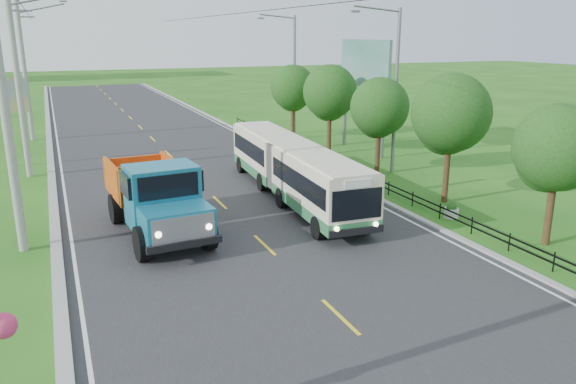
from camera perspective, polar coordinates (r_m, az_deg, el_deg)
ground at (r=16.15m, az=5.31°, el=-12.54°), size 240.00×240.00×0.00m
road at (r=34.05m, az=-10.72°, el=2.54°), size 14.00×120.00×0.02m
curb_left at (r=33.34m, az=-22.89°, el=1.39°), size 0.40×120.00×0.15m
curb_right at (r=36.16m, az=0.41°, el=3.65°), size 0.30×120.00×0.10m
edge_line_left at (r=33.35m, az=-21.94°, el=1.40°), size 0.12×120.00×0.00m
edge_line_right at (r=35.98m, az=-0.33°, el=3.54°), size 0.12×120.00×0.00m
centre_dash at (r=16.14m, az=5.31°, el=-12.47°), size 0.12×2.20×0.00m
railing_right at (r=31.22m, az=6.21°, el=2.08°), size 0.04×40.00×0.60m
pole_near at (r=21.66m, az=-26.71°, el=7.36°), size 3.51×0.32×10.00m
pole_mid at (r=33.59m, az=-25.66°, el=9.90°), size 3.51×0.32×10.00m
pole_far at (r=45.56m, az=-25.15°, el=11.11°), size 3.51×0.32×10.00m
tree_second at (r=22.57m, az=25.52°, el=3.71°), size 3.18×3.26×5.30m
tree_third at (r=26.78m, az=16.10°, el=7.32°), size 3.60×3.62×6.00m
tree_fourth at (r=31.68m, az=9.23°, el=8.21°), size 3.24×3.31×5.40m
tree_fifth at (r=36.84m, az=4.26°, el=9.82°), size 3.48×3.52×5.80m
tree_back at (r=42.26m, az=0.49°, el=10.35°), size 3.30×3.36×5.50m
streetlight_mid at (r=31.85m, az=10.69°, el=10.57°), size 3.02×0.20×9.07m
streetlight_far at (r=44.17m, az=0.47°, el=12.21°), size 3.02×0.20×9.07m
planter_near at (r=25.18m, az=16.25°, el=-1.87°), size 0.64×0.64×0.67m
planter_mid at (r=31.52m, az=7.16°, el=2.15°), size 0.64×0.64×0.67m
planter_far at (r=38.48m, az=1.21°, el=4.74°), size 0.64×0.64×0.67m
billboard_left at (r=36.76m, az=-27.21°, el=8.16°), size 3.00×0.20×5.20m
billboard_right at (r=37.77m, az=7.78°, el=12.14°), size 0.24×6.00×7.30m
bus at (r=26.68m, az=0.45°, el=2.67°), size 3.00×13.87×2.66m
dump_truck at (r=22.38m, az=-13.27°, el=-0.10°), size 3.26×7.27×2.97m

